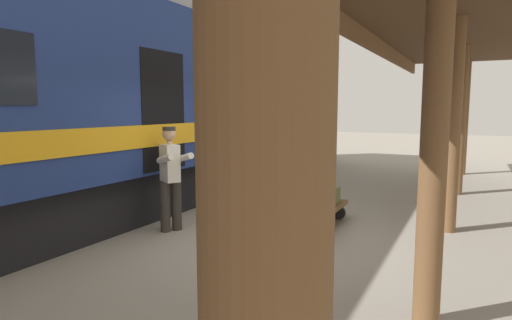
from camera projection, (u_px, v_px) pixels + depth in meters
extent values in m
plane|color=gray|center=(278.00, 240.00, 6.52)|extent=(60.00, 60.00, 0.00)
cylinder|color=brown|center=(464.00, 118.00, 12.85)|extent=(0.24, 0.24, 3.40)
cylinder|color=brown|center=(460.00, 121.00, 9.83)|extent=(0.24, 0.24, 3.40)
cylinder|color=brown|center=(453.00, 127.00, 6.81)|extent=(0.24, 0.24, 3.40)
cylinder|color=brown|center=(434.00, 142.00, 3.78)|extent=(0.24, 0.24, 3.40)
cylinder|color=brown|center=(265.00, 277.00, 0.76)|extent=(0.24, 0.24, 3.40)
cube|color=brown|center=(328.00, 15.00, 5.81)|extent=(0.08, 17.90, 0.30)
cube|color=navy|center=(99.00, 89.00, 7.88)|extent=(3.00, 19.71, 2.90)
cube|color=black|center=(103.00, 191.00, 8.11)|extent=(2.55, 18.73, 0.90)
cube|color=#99999E|center=(95.00, 2.00, 7.70)|extent=(2.76, 19.32, 0.20)
cube|color=gold|center=(165.00, 135.00, 7.30)|extent=(0.03, 19.32, 0.36)
cube|color=black|center=(307.00, 94.00, 13.29)|extent=(0.02, 2.17, 0.84)
cube|color=black|center=(257.00, 89.00, 10.24)|extent=(0.02, 2.17, 0.84)
cube|color=black|center=(162.00, 111.00, 7.27)|extent=(0.12, 1.10, 2.00)
cube|color=brown|center=(296.00, 211.00, 7.16)|extent=(1.18, 2.18, 0.07)
cylinder|color=black|center=(304.00, 238.00, 6.19)|extent=(0.26, 0.05, 0.26)
cylinder|color=black|center=(247.00, 230.00, 6.62)|extent=(0.26, 0.05, 0.26)
cylinder|color=black|center=(338.00, 212.00, 7.73)|extent=(0.26, 0.05, 0.26)
cylinder|color=black|center=(290.00, 207.00, 8.16)|extent=(0.26, 0.05, 0.26)
cube|color=gold|center=(295.00, 196.00, 7.79)|extent=(0.49, 0.57, 0.17)
cube|color=#AD231E|center=(266.00, 207.00, 6.73)|extent=(0.51, 0.61, 0.27)
cube|color=black|center=(298.00, 213.00, 6.49)|extent=(0.50, 0.54, 0.19)
cube|color=maroon|center=(311.00, 205.00, 7.02)|extent=(0.45, 0.64, 0.17)
cube|color=brown|center=(323.00, 195.00, 7.54)|extent=(0.50, 0.54, 0.28)
cube|color=tan|center=(282.00, 200.00, 7.26)|extent=(0.43, 0.54, 0.23)
cube|color=maroon|center=(312.00, 194.00, 7.02)|extent=(0.43, 0.46, 0.20)
cube|color=#1E666B|center=(300.00, 198.00, 6.46)|extent=(0.38, 0.43, 0.26)
cube|color=#CC6B23|center=(299.00, 184.00, 6.46)|extent=(0.46, 0.47, 0.17)
cylinder|color=navy|center=(252.00, 195.00, 7.94)|extent=(0.16, 0.16, 0.82)
cylinder|color=navy|center=(250.00, 197.00, 7.74)|extent=(0.16, 0.16, 0.82)
cube|color=navy|center=(251.00, 157.00, 7.75)|extent=(0.41, 0.31, 0.60)
cylinder|color=tan|center=(251.00, 139.00, 7.71)|extent=(0.09, 0.09, 0.06)
sphere|color=tan|center=(251.00, 131.00, 7.70)|extent=(0.22, 0.22, 0.22)
cylinder|color=black|center=(251.00, 126.00, 7.69)|extent=(0.21, 0.21, 0.06)
cylinder|color=navy|center=(241.00, 150.00, 7.94)|extent=(0.54, 0.24, 0.21)
cylinder|color=navy|center=(237.00, 152.00, 7.63)|extent=(0.54, 0.24, 0.21)
cylinder|color=#332D28|center=(165.00, 207.00, 6.94)|extent=(0.16, 0.16, 0.82)
cylinder|color=#332D28|center=(177.00, 205.00, 7.05)|extent=(0.16, 0.16, 0.82)
cube|color=silver|center=(170.00, 163.00, 6.91)|extent=(0.42, 0.37, 0.60)
cylinder|color=tan|center=(169.00, 143.00, 6.87)|extent=(0.09, 0.09, 0.06)
sphere|color=tan|center=(169.00, 134.00, 6.85)|extent=(0.22, 0.22, 0.22)
cylinder|color=#332D28|center=(169.00, 129.00, 6.84)|extent=(0.21, 0.21, 0.06)
cylinder|color=silver|center=(165.00, 159.00, 6.63)|extent=(0.51, 0.35, 0.21)
cylinder|color=silver|center=(184.00, 158.00, 6.80)|extent=(0.51, 0.35, 0.21)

